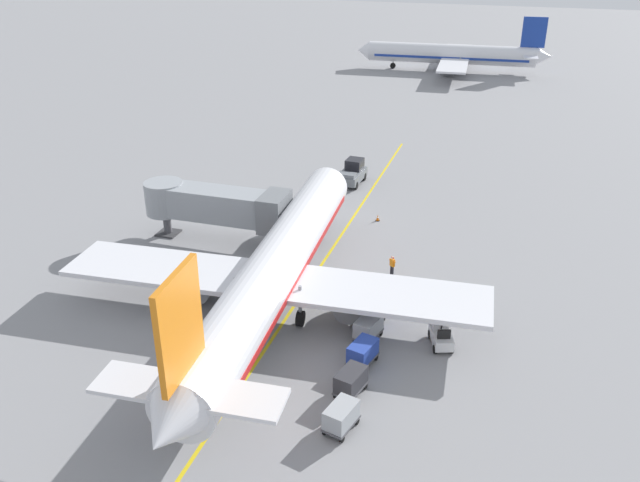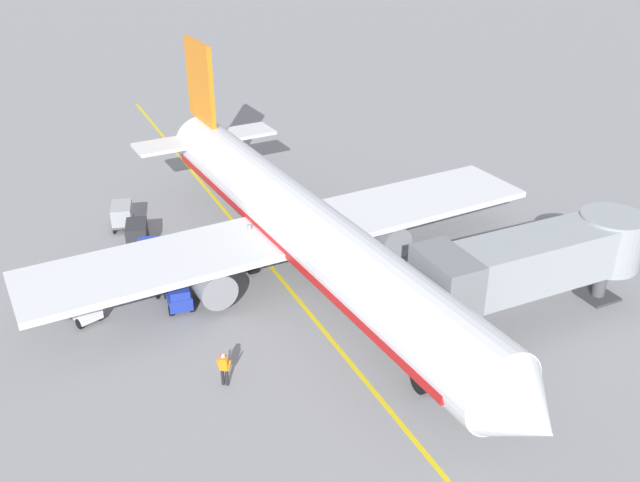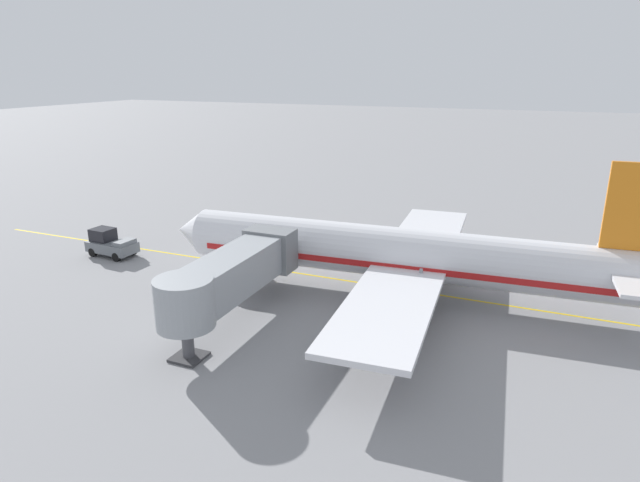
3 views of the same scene
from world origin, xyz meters
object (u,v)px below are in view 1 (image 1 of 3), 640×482
jet_bridge (215,204)px  baggage_cart_tail_end (341,416)px  safety_cone_nose_left (378,218)px  baggage_tug_lead (373,315)px  baggage_cart_third_in_train (351,380)px  pushback_tractor (352,173)px  parked_airliner (275,269)px  baggage_cart_front (368,327)px  baggage_cart_second_in_train (363,352)px  distant_taxiing_airliner (452,55)px  ground_crew_wing_walker (392,265)px  baggage_tug_trailing (441,335)px

jet_bridge → baggage_cart_tail_end: 25.92m
safety_cone_nose_left → baggage_tug_lead: bearing=-78.3°
baggage_cart_third_in_train → baggage_cart_tail_end: bearing=-84.6°
jet_bridge → pushback_tractor: jet_bridge is taller
jet_bridge → baggage_cart_third_in_train: size_ratio=4.34×
parked_airliner → jet_bridge: 12.54m
baggage_cart_tail_end → baggage_cart_third_in_train: bearing=95.4°
baggage_cart_front → baggage_cart_second_in_train: bearing=-83.5°
safety_cone_nose_left → distant_taxiing_airliner: bearing=91.9°
baggage_cart_front → pushback_tractor: bearing=107.1°
ground_crew_wing_walker → baggage_cart_second_in_train: bearing=-87.0°
parked_airliner → baggage_cart_second_in_train: parked_airliner is taller
parked_airliner → jet_bridge: parked_airliner is taller
parked_airliner → distant_taxiing_airliner: size_ratio=1.05×
parked_airliner → baggage_tug_trailing: parked_airliner is taller
baggage_cart_third_in_train → baggage_cart_tail_end: size_ratio=1.00×
baggage_tug_trailing → baggage_cart_front: bearing=-169.7°
ground_crew_wing_walker → safety_cone_nose_left: (-3.44, 10.04, -0.66)m
baggage_tug_trailing → baggage_cart_front: baggage_tug_trailing is taller
parked_airliner → baggage_cart_second_in_train: 9.15m
baggage_tug_trailing → safety_cone_nose_left: size_ratio=4.67×
baggage_cart_second_in_train → baggage_cart_tail_end: bearing=-86.9°
jet_bridge → baggage_tug_lead: (15.93, -8.90, -2.74)m
baggage_cart_second_in_train → ground_crew_wing_walker: (-0.62, 11.92, 0.00)m
ground_crew_wing_walker → distant_taxiing_airliner: distant_taxiing_airliner is taller
baggage_tug_lead → baggage_cart_tail_end: size_ratio=0.88×
parked_airliner → pushback_tractor: size_ratio=8.25×
baggage_cart_front → baggage_cart_third_in_train: bearing=-86.5°
baggage_cart_second_in_train → distant_taxiing_airliner: bearing=93.9°
baggage_cart_front → baggage_cart_second_in_train: 2.81m
baggage_tug_lead → baggage_cart_front: 1.87m
pushback_tractor → safety_cone_nose_left: 10.11m
baggage_cart_second_in_train → safety_cone_nose_left: (-4.06, 21.97, -0.66)m
baggage_cart_third_in_train → ground_crew_wing_walker: (-0.65, 14.92, 0.00)m
baggage_tug_lead → baggage_cart_third_in_train: 7.66m
distant_taxiing_airliner → baggage_cart_second_in_train: bearing=-86.1°
baggage_cart_third_in_train → distant_taxiing_airliner: distant_taxiing_airliner is taller
ground_crew_wing_walker → pushback_tractor: bearing=113.7°
jet_bridge → baggage_cart_second_in_train: 21.41m
baggage_cart_third_in_train → baggage_tug_lead: bearing=93.7°
baggage_tug_trailing → baggage_tug_lead: bearing=168.3°
baggage_tug_lead → pushback_tractor: bearing=107.9°
pushback_tractor → baggage_cart_second_in_train: bearing=-73.9°
jet_bridge → ground_crew_wing_walker: jet_bridge is taller
baggage_cart_third_in_train → safety_cone_nose_left: baggage_cart_third_in_train is taller
baggage_tug_lead → baggage_tug_trailing: same height
pushback_tractor → baggage_cart_third_in_train: (8.94, -33.79, -0.15)m
baggage_cart_tail_end → safety_cone_nose_left: baggage_cart_tail_end is taller
baggage_tug_lead → baggage_cart_front: size_ratio=0.88×
ground_crew_wing_walker → distant_taxiing_airliner: bearing=94.1°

